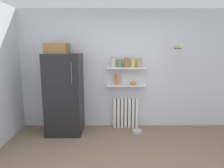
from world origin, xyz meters
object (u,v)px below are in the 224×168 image
(refrigerator, at_px, (64,92))
(pet_food_bowl, at_px, (137,131))
(radiator, at_px, (126,113))
(storage_jar_4, at_px, (139,63))
(storage_jar_2, at_px, (126,62))
(storage_jar_1, at_px, (120,63))
(vase, at_px, (117,80))
(storage_jar_3, at_px, (133,63))
(storage_jar_0, at_px, (113,62))
(shelf_bowl, at_px, (133,83))
(hanging_fruit_basket, at_px, (178,48))

(refrigerator, height_order, pet_food_bowl, refrigerator)
(radiator, distance_m, storage_jar_4, 1.16)
(storage_jar_2, bearing_deg, storage_jar_1, 180.00)
(vase, bearing_deg, refrigerator, -168.25)
(storage_jar_3, bearing_deg, vase, 180.00)
(radiator, distance_m, storage_jar_0, 1.17)
(radiator, bearing_deg, pet_food_bowl, -54.16)
(shelf_bowl, bearing_deg, vase, 180.00)
(refrigerator, bearing_deg, radiator, 11.22)
(vase, bearing_deg, storage_jar_0, 180.00)
(refrigerator, distance_m, radiator, 1.44)
(hanging_fruit_basket, bearing_deg, refrigerator, 177.77)
(storage_jar_4, bearing_deg, shelf_bowl, -180.00)
(vase, height_order, shelf_bowl, vase)
(storage_jar_0, bearing_deg, storage_jar_2, 0.00)
(pet_food_bowl, bearing_deg, storage_jar_4, 79.54)
(refrigerator, bearing_deg, storage_jar_1, 11.13)
(shelf_bowl, bearing_deg, storage_jar_1, 180.00)
(storage_jar_2, bearing_deg, pet_food_bowl, -51.43)
(pet_food_bowl, height_order, hanging_fruit_basket, hanging_fruit_basket)
(storage_jar_0, xyz_separation_m, pet_food_bowl, (0.51, -0.29, -1.45))
(storage_jar_2, height_order, shelf_bowl, storage_jar_2)
(storage_jar_4, bearing_deg, storage_jar_0, -180.00)
(hanging_fruit_basket, bearing_deg, radiator, 160.54)
(storage_jar_2, distance_m, vase, 0.43)
(refrigerator, distance_m, shelf_bowl, 1.48)
(radiator, relative_size, storage_jar_3, 3.25)
(storage_jar_1, bearing_deg, vase, 180.00)
(radiator, bearing_deg, vase, -171.66)
(radiator, relative_size, storage_jar_1, 3.54)
(refrigerator, xyz_separation_m, storage_jar_2, (1.30, 0.23, 0.60))
(storage_jar_4, xyz_separation_m, vase, (-0.49, -0.00, -0.36))
(storage_jar_1, distance_m, storage_jar_3, 0.28)
(storage_jar_2, height_order, hanging_fruit_basket, hanging_fruit_basket)
(pet_food_bowl, relative_size, hanging_fruit_basket, 0.62)
(storage_jar_1, bearing_deg, storage_jar_4, 0.00)
(vase, bearing_deg, storage_jar_1, 0.00)
(storage_jar_1, distance_m, hanging_fruit_basket, 1.21)
(hanging_fruit_basket, bearing_deg, storage_jar_3, 159.34)
(storage_jar_2, bearing_deg, storage_jar_3, -0.00)
(refrigerator, relative_size, storage_jar_0, 8.40)
(radiator, xyz_separation_m, pet_food_bowl, (0.23, -0.32, -0.31))
(storage_jar_0, distance_m, shelf_bowl, 0.63)
(storage_jar_3, bearing_deg, storage_jar_4, 0.00)
(refrigerator, xyz_separation_m, hanging_fruit_basket, (2.29, -0.09, 0.90))
(radiator, height_order, vase, vase)
(pet_food_bowl, bearing_deg, hanging_fruit_basket, -2.27)
(vase, distance_m, hanging_fruit_basket, 1.41)
(storage_jar_2, height_order, storage_jar_3, storage_jar_2)
(storage_jar_1, height_order, storage_jar_3, storage_jar_3)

